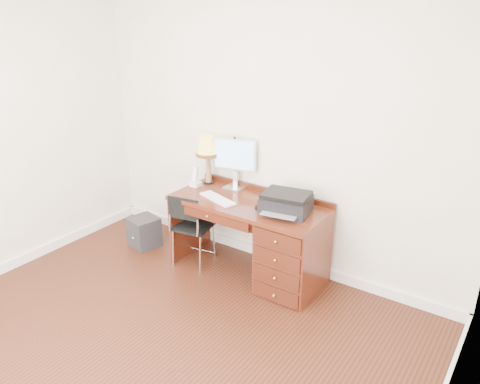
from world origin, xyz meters
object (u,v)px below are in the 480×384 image
Objects in this scene: desk at (277,243)px; leg_lamp at (208,149)px; printer at (286,203)px; phone at (195,180)px; monitor at (235,157)px; chair at (189,222)px; equipment_box at (144,232)px.

desk is 2.98× the size of leg_lamp.
phone is at bearing 167.78° from printer.
printer is (0.72, -0.25, -0.23)m from monitor.
chair is (-0.25, -0.45, -0.60)m from monitor.
chair is 2.32× the size of equipment_box.
monitor is 1.53× the size of equipment_box.
leg_lamp reaches higher than equipment_box.
equipment_box is at bearing -169.40° from monitor.
chair is at bearing -133.85° from monitor.
desk is 1.19m from leg_lamp.
leg_lamp is at bearing 63.56° from phone.
leg_lamp is 0.76m from chair.
desk is at bearing 161.18° from printer.
desk is at bearing -5.74° from phone.
chair is 0.73m from equipment_box.
monitor reaches higher than printer.
printer is 0.92× the size of leg_lamp.
desk is at bearing 2.35° from chair.
leg_lamp is at bearing 175.24° from monitor.
desk is 4.53× the size of equipment_box.
equipment_box is (-0.56, -0.24, -0.65)m from phone.
chair reaches higher than desk.
chair is (-0.89, -0.21, 0.05)m from desk.
printer is 1.78m from equipment_box.
monitor is 1.01× the size of leg_lamp.
leg_lamp is (-1.02, 0.20, 0.28)m from printer.
desk is 1.08m from phone.
printer reaches higher than chair.
desk is 1.95× the size of chair.
printer is 1.40× the size of equipment_box.
leg_lamp is at bearing 86.36° from chair.
leg_lamp reaches higher than printer.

